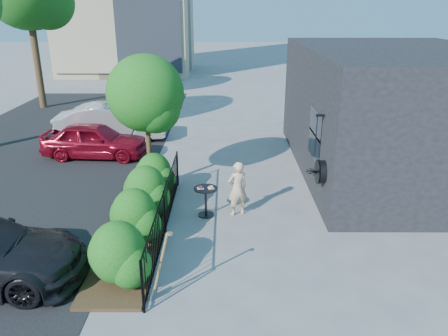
{
  "coord_description": "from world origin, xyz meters",
  "views": [
    {
      "loc": [
        -0.03,
        -9.5,
        5.23
      ],
      "look_at": [
        -0.07,
        1.3,
        1.2
      ],
      "focal_mm": 35.0,
      "sensor_mm": 36.0,
      "label": 1
    }
  ],
  "objects_px": {
    "patio_tree": "(148,98)",
    "car_silver": "(111,122)",
    "cafe_table": "(206,197)",
    "woman": "(237,189)",
    "car_red": "(95,140)",
    "shovel": "(159,270)"
  },
  "relations": [
    {
      "from": "woman",
      "to": "shovel",
      "type": "distance_m",
      "value": 3.92
    },
    {
      "from": "cafe_table",
      "to": "woman",
      "type": "height_order",
      "value": "woman"
    },
    {
      "from": "cafe_table",
      "to": "car_red",
      "type": "height_order",
      "value": "car_red"
    },
    {
      "from": "cafe_table",
      "to": "car_silver",
      "type": "xyz_separation_m",
      "value": [
        -4.19,
        7.03,
        0.19
      ]
    },
    {
      "from": "patio_tree",
      "to": "cafe_table",
      "type": "bearing_deg",
      "value": -47.4
    },
    {
      "from": "woman",
      "to": "car_red",
      "type": "distance_m",
      "value": 6.9
    },
    {
      "from": "car_silver",
      "to": "cafe_table",
      "type": "bearing_deg",
      "value": -153.96
    },
    {
      "from": "woman",
      "to": "car_red",
      "type": "xyz_separation_m",
      "value": [
        -5.07,
        4.68,
        -0.1
      ]
    },
    {
      "from": "patio_tree",
      "to": "car_silver",
      "type": "distance_m",
      "value": 6.11
    },
    {
      "from": "car_silver",
      "to": "woman",
      "type": "bearing_deg",
      "value": -148.92
    },
    {
      "from": "shovel",
      "to": "car_silver",
      "type": "distance_m",
      "value": 11.11
    },
    {
      "from": "patio_tree",
      "to": "car_silver",
      "type": "height_order",
      "value": "patio_tree"
    },
    {
      "from": "woman",
      "to": "shovel",
      "type": "relative_size",
      "value": 1.02
    },
    {
      "from": "woman",
      "to": "car_red",
      "type": "relative_size",
      "value": 0.39
    },
    {
      "from": "shovel",
      "to": "woman",
      "type": "bearing_deg",
      "value": 66.79
    },
    {
      "from": "shovel",
      "to": "car_red",
      "type": "height_order",
      "value": "shovel"
    },
    {
      "from": "car_red",
      "to": "cafe_table",
      "type": "bearing_deg",
      "value": -134.59
    },
    {
      "from": "patio_tree",
      "to": "car_silver",
      "type": "xyz_separation_m",
      "value": [
        -2.5,
        5.19,
        -2.03
      ]
    },
    {
      "from": "cafe_table",
      "to": "woman",
      "type": "bearing_deg",
      "value": 5.44
    },
    {
      "from": "shovel",
      "to": "car_silver",
      "type": "relative_size",
      "value": 0.33
    },
    {
      "from": "car_silver",
      "to": "shovel",
      "type": "bearing_deg",
      "value": -166.51
    },
    {
      "from": "car_red",
      "to": "car_silver",
      "type": "relative_size",
      "value": 0.84
    }
  ]
}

